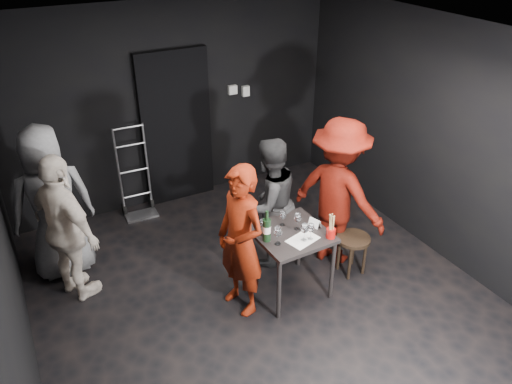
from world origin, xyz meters
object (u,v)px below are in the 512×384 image
stool (353,244)px  man_maroon (339,182)px  woman_black (269,202)px  wine_bottle (267,229)px  breadstick_cup (331,227)px  server_red (241,236)px  tasting_table (291,240)px  bystander_cream (65,223)px  bystander_grey (50,191)px  hand_truck (138,199)px

stool → man_maroon: size_ratio=0.23×
woman_black → wine_bottle: size_ratio=4.64×
woman_black → breadstick_cup: (0.24, -0.84, 0.09)m
stool → woman_black: bearing=138.2°
server_red → man_maroon: bearing=85.7°
woman_black → server_red: bearing=31.2°
man_maroon → wine_bottle: man_maroon is taller
man_maroon → wine_bottle: size_ratio=6.03×
server_red → wine_bottle: bearing=71.2°
stool → man_maroon: 0.71m
stool → tasting_table: bearing=175.3°
man_maroon → tasting_table: bearing=85.2°
stool → woman_black: size_ratio=0.30×
tasting_table → bystander_cream: bearing=153.6°
tasting_table → bystander_grey: size_ratio=0.36×
server_red → bystander_grey: size_ratio=0.84×
server_red → bystander_cream: bearing=-137.9°
woman_black → hand_truck: bearing=-68.7°
stool → wine_bottle: size_ratio=1.38×
tasting_table → wine_bottle: wine_bottle is taller
stool → breadstick_cup: 0.72m
wine_bottle → man_maroon: bearing=13.2°
breadstick_cup → bystander_cream: bearing=151.4°
woman_black → tasting_table: bearing=73.5°
server_red → wine_bottle: 0.28m
hand_truck → man_maroon: bearing=-47.6°
bystander_cream → breadstick_cup: (2.33, -1.27, -0.02)m
server_red → bystander_cream: (-1.46, 0.99, 0.03)m
tasting_table → hand_truck: bearing=113.5°
server_red → bystander_cream: 1.77m
bystander_grey → breadstick_cup: size_ratio=7.23×
bystander_cream → bystander_grey: size_ratio=0.86×
tasting_table → wine_bottle: 0.37m
tasting_table → stool: 0.83m
server_red → tasting_table: bearing=74.1°
man_maroon → breadstick_cup: man_maroon is taller
hand_truck → server_red: (0.43, -2.26, 0.64)m
hand_truck → breadstick_cup: hand_truck is taller
woman_black → wine_bottle: (-0.35, -0.58, 0.09)m
stool → bystander_cream: 3.05m
wine_bottle → woman_black: bearing=58.9°
man_maroon → bystander_grey: (-2.83, 1.25, 0.01)m
stool → bystander_cream: size_ratio=0.26×
hand_truck → wine_bottle: 2.48m
tasting_table → stool: (0.78, -0.06, -0.27)m
breadstick_cup → wine_bottle: bearing=156.6°
server_red → breadstick_cup: 0.91m
woman_black → man_maroon: 0.80m
tasting_table → bystander_grey: (-2.08, 1.49, 0.39)m
wine_bottle → breadstick_cup: size_ratio=1.19×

